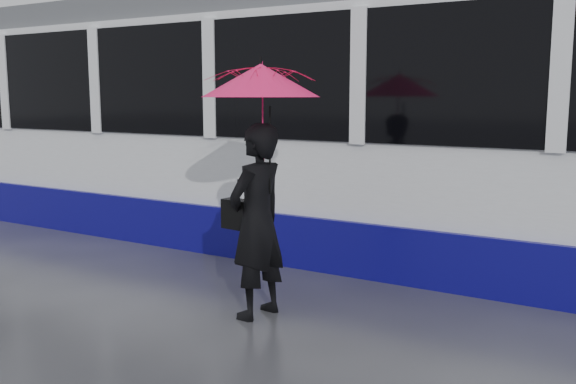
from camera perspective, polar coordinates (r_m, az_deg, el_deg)
The scene contains 6 objects.
ground at distance 7.05m, azimuth -10.29°, elevation -8.05°, with size 90.00×90.00×0.00m, color #2B2B30.
rails at distance 9.00m, azimuth 0.33°, elevation -4.19°, with size 34.00×1.51×0.02m.
tram at distance 8.75m, azimuth 0.72°, elevation 6.21°, with size 26.00×2.56×3.35m.
woman at distance 5.77m, azimuth -2.77°, elevation -2.64°, with size 0.64×0.42×1.76m, color black.
umbrella at distance 5.63m, azimuth -2.43°, elevation 7.84°, with size 1.15×1.15×1.19m.
handbag at distance 5.90m, azimuth -4.44°, elevation -1.98°, with size 0.33×0.17×0.45m.
Camera 1 is at (4.51, -5.03, 2.01)m, focal length 40.00 mm.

